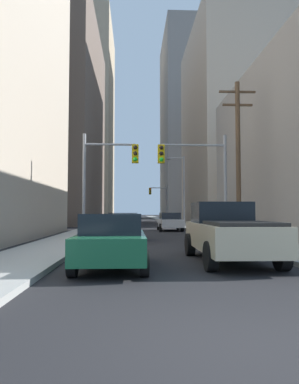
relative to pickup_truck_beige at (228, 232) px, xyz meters
name	(u,v)px	position (x,y,z in m)	size (l,w,h in m)	color
ground_plane	(248,356)	(-1.76, -7.33, -0.93)	(400.00, 400.00, 0.00)	black
sidewalk_left	(110,222)	(-6.47, 42.67, -0.86)	(2.59, 160.00, 0.15)	#9E9E99
sidewalk_right	(172,222)	(2.96, 42.67, -0.86)	(2.59, 160.00, 0.15)	#9E9E99
pickup_truck_beige	(228,232)	(0.00, 0.00, 0.00)	(2.20, 5.44, 1.90)	#C6B793
sedan_green	(112,241)	(-3.60, -1.25, -0.16)	(1.95, 4.21, 1.52)	#195938
sedan_maroon	(123,226)	(-3.60, 9.23, -0.16)	(1.95, 4.25, 1.52)	maroon
sedan_silver	(170,222)	(0.07, 18.67, -0.16)	(1.95, 4.25, 1.52)	#B7BABF
traffic_signal_near_left	(108,169)	(-4.46, 8.80, 3.08)	(3.16, 0.44, 6.00)	gray
traffic_signal_near_right	(196,169)	(0.57, 8.80, 3.12)	(3.96, 0.44, 6.00)	gray
traffic_signal_far_right	(159,197)	(1.07, 44.76, 3.06)	(2.88, 0.44, 6.00)	gray
utility_pole_right	(238,155)	(3.22, 9.44, 4.02)	(2.20, 0.28, 9.37)	brown
street_lamp_right	(181,184)	(2.06, 26.04, 3.56)	(2.01, 0.32, 7.50)	gray
building_left_mid_office	(31,123)	(-17.48, 38.94, 13.18)	(18.67, 25.72, 28.24)	#66564C
building_left_far_tower	(70,121)	(-20.21, 84.94, 25.31)	(22.62, 26.30, 52.50)	tan
building_right_mid_block	(262,127)	(15.88, 39.50, 13.18)	(20.87, 21.73, 28.22)	#B7A893
building_right_far_highrise	(203,126)	(15.56, 81.55, 23.57)	(21.18, 24.59, 49.00)	gray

